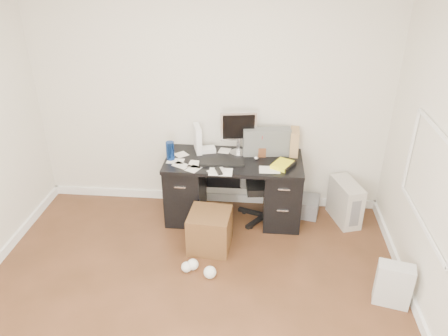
# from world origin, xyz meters

# --- Properties ---
(ground) EXTENTS (4.00, 4.00, 0.00)m
(ground) POSITION_xyz_m (0.00, 0.00, 0.00)
(ground) COLOR #422815
(ground) RESTS_ON ground
(room_shell) EXTENTS (4.02, 4.02, 2.71)m
(room_shell) POSITION_xyz_m (0.03, 0.03, 1.66)
(room_shell) COLOR silver
(room_shell) RESTS_ON ground
(desk) EXTENTS (1.50, 0.70, 0.75)m
(desk) POSITION_xyz_m (0.30, 1.65, 0.40)
(desk) COLOR black
(desk) RESTS_ON ground
(loose_papers) EXTENTS (1.10, 0.60, 0.00)m
(loose_papers) POSITION_xyz_m (0.10, 1.60, 0.75)
(loose_papers) COLOR white
(loose_papers) RESTS_ON desk
(lcd_monitor) EXTENTS (0.43, 0.29, 0.50)m
(lcd_monitor) POSITION_xyz_m (0.34, 1.81, 1.00)
(lcd_monitor) COLOR silver
(lcd_monitor) RESTS_ON desk
(keyboard) EXTENTS (0.49, 0.20, 0.03)m
(keyboard) POSITION_xyz_m (0.18, 1.55, 0.76)
(keyboard) COLOR black
(keyboard) RESTS_ON desk
(computer_mouse) EXTENTS (0.06, 0.06, 0.05)m
(computer_mouse) POSITION_xyz_m (0.54, 1.65, 0.78)
(computer_mouse) COLOR silver
(computer_mouse) RESTS_ON desk
(travel_mug) EXTENTS (0.11, 0.11, 0.20)m
(travel_mug) POSITION_xyz_m (-0.39, 1.60, 0.85)
(travel_mug) COLOR navy
(travel_mug) RESTS_ON desk
(white_binder) EXTENTS (0.19, 0.28, 0.30)m
(white_binder) POSITION_xyz_m (-0.12, 1.84, 0.90)
(white_binder) COLOR white
(white_binder) RESTS_ON desk
(magazine_file) EXTENTS (0.13, 0.25, 0.29)m
(magazine_file) POSITION_xyz_m (0.96, 1.87, 0.89)
(magazine_file) COLOR #A88251
(magazine_file) RESTS_ON desk
(pen_cup) EXTENTS (0.11, 0.11, 0.25)m
(pen_cup) POSITION_xyz_m (0.61, 1.77, 0.88)
(pen_cup) COLOR brown
(pen_cup) RESTS_ON desk
(yellow_book) EXTENTS (0.28, 0.30, 0.04)m
(yellow_book) POSITION_xyz_m (0.83, 1.53, 0.77)
(yellow_book) COLOR #FFF81B
(yellow_book) RESTS_ON desk
(paper_remote) EXTENTS (0.25, 0.20, 0.02)m
(paper_remote) POSITION_xyz_m (0.18, 1.35, 0.76)
(paper_remote) COLOR white
(paper_remote) RESTS_ON desk
(office_chair) EXTENTS (0.67, 0.67, 1.06)m
(office_chair) POSITION_xyz_m (0.67, 1.65, 0.53)
(office_chair) COLOR #505250
(office_chair) RESTS_ON ground
(pc_tower) EXTENTS (0.35, 0.53, 0.49)m
(pc_tower) POSITION_xyz_m (1.57, 1.71, 0.24)
(pc_tower) COLOR beige
(pc_tower) RESTS_ON ground
(shopping_bag) EXTENTS (0.35, 0.28, 0.41)m
(shopping_bag) POSITION_xyz_m (1.80, 0.42, 0.21)
(shopping_bag) COLOR silver
(shopping_bag) RESTS_ON ground
(wicker_basket) EXTENTS (0.45, 0.45, 0.42)m
(wicker_basket) POSITION_xyz_m (0.10, 1.07, 0.21)
(wicker_basket) COLOR #483215
(wicker_basket) RESTS_ON ground
(desk_printer) EXTENTS (0.42, 0.37, 0.21)m
(desk_printer) POSITION_xyz_m (1.11, 1.80, 0.11)
(desk_printer) COLOR slate
(desk_printer) RESTS_ON ground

